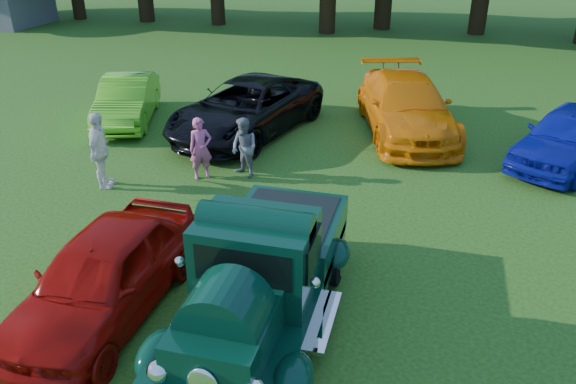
% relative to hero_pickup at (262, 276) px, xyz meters
% --- Properties ---
extents(ground, '(120.00, 120.00, 0.00)m').
position_rel_hero_pickup_xyz_m(ground, '(-0.05, 0.37, -0.86)').
color(ground, '#224510').
rests_on(ground, ground).
extents(hero_pickup, '(2.35, 5.05, 1.97)m').
position_rel_hero_pickup_xyz_m(hero_pickup, '(0.00, 0.00, 0.00)').
color(hero_pickup, black).
rests_on(hero_pickup, ground).
extents(red_convertible, '(1.74, 4.22, 1.43)m').
position_rel_hero_pickup_xyz_m(red_convertible, '(-2.47, -0.41, -0.14)').
color(red_convertible, '#990B06').
rests_on(red_convertible, ground).
extents(back_car_lime, '(2.69, 4.37, 1.36)m').
position_rel_hero_pickup_xyz_m(back_car_lime, '(-6.83, 8.07, -0.18)').
color(back_car_lime, '#53BF19').
rests_on(back_car_lime, ground).
extents(back_car_black, '(3.85, 6.02, 1.54)m').
position_rel_hero_pickup_xyz_m(back_car_black, '(-2.95, 8.00, -0.08)').
color(back_car_black, black).
rests_on(back_car_black, ground).
extents(back_car_orange, '(3.74, 5.99, 1.62)m').
position_rel_hero_pickup_xyz_m(back_car_orange, '(1.49, 9.24, -0.05)').
color(back_car_orange, orange).
rests_on(back_car_orange, ground).
extents(back_car_blue, '(3.63, 4.65, 1.48)m').
position_rel_hero_pickup_xyz_m(back_car_blue, '(5.66, 7.97, -0.12)').
color(back_car_blue, '#0C148E').
rests_on(back_car_blue, ground).
extents(spectator_pink, '(0.66, 0.62, 1.52)m').
position_rel_hero_pickup_xyz_m(spectator_pink, '(-3.03, 4.79, -0.10)').
color(spectator_pink, '#C75282').
rests_on(spectator_pink, ground).
extents(spectator_grey, '(0.90, 0.85, 1.48)m').
position_rel_hero_pickup_xyz_m(spectator_grey, '(-2.04, 5.14, -0.12)').
color(spectator_grey, slate).
rests_on(spectator_grey, ground).
extents(spectator_white, '(0.72, 1.15, 1.82)m').
position_rel_hero_pickup_xyz_m(spectator_white, '(-5.07, 3.72, 0.05)').
color(spectator_white, silver).
rests_on(spectator_white, ground).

